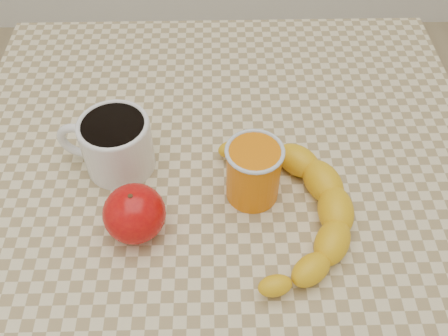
{
  "coord_description": "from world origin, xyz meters",
  "views": [
    {
      "loc": [
        -0.01,
        -0.46,
        1.32
      ],
      "look_at": [
        0.0,
        0.0,
        0.77
      ],
      "focal_mm": 40.0,
      "sensor_mm": 36.0,
      "label": 1
    }
  ],
  "objects_px": {
    "table": "(224,210)",
    "coffee_mug": "(115,143)",
    "orange_juice_glass": "(253,172)",
    "apple": "(134,214)",
    "banana": "(286,206)"
  },
  "relations": [
    {
      "from": "coffee_mug",
      "to": "apple",
      "type": "relative_size",
      "value": 1.65
    },
    {
      "from": "orange_juice_glass",
      "to": "banana",
      "type": "distance_m",
      "value": 0.06
    },
    {
      "from": "orange_juice_glass",
      "to": "apple",
      "type": "distance_m",
      "value": 0.17
    },
    {
      "from": "table",
      "to": "apple",
      "type": "relative_size",
      "value": 8.87
    },
    {
      "from": "table",
      "to": "coffee_mug",
      "type": "bearing_deg",
      "value": 169.73
    },
    {
      "from": "apple",
      "to": "banana",
      "type": "distance_m",
      "value": 0.2
    },
    {
      "from": "apple",
      "to": "banana",
      "type": "bearing_deg",
      "value": 4.76
    },
    {
      "from": "orange_juice_glass",
      "to": "banana",
      "type": "relative_size",
      "value": 0.3
    },
    {
      "from": "orange_juice_glass",
      "to": "apple",
      "type": "relative_size",
      "value": 1.02
    },
    {
      "from": "coffee_mug",
      "to": "banana",
      "type": "bearing_deg",
      "value": -22.99
    },
    {
      "from": "coffee_mug",
      "to": "banana",
      "type": "relative_size",
      "value": 0.49
    },
    {
      "from": "orange_juice_glass",
      "to": "apple",
      "type": "height_order",
      "value": "orange_juice_glass"
    },
    {
      "from": "table",
      "to": "orange_juice_glass",
      "type": "height_order",
      "value": "orange_juice_glass"
    },
    {
      "from": "table",
      "to": "coffee_mug",
      "type": "distance_m",
      "value": 0.21
    },
    {
      "from": "table",
      "to": "apple",
      "type": "bearing_deg",
      "value": -142.89
    }
  ]
}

